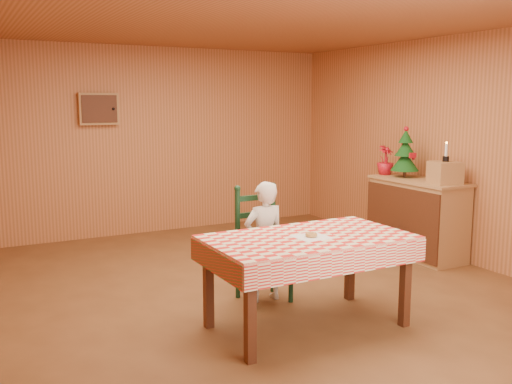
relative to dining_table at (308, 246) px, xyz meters
The scene contains 13 objects.
ground 1.22m from the dining_table, 80.69° to the left, with size 6.00×6.00×0.00m, color brown.
cabin_walls 1.91m from the dining_table, 83.99° to the left, with size 5.10×6.05×2.65m.
dining_table is the anchor object (origin of this frame).
ladder_chair 0.81m from the dining_table, 90.00° to the left, with size 0.44×0.40×1.08m.
seated_child 0.74m from the dining_table, 90.00° to the left, with size 0.41×0.27×1.12m, color silver.
napkin 0.10m from the dining_table, 90.00° to the right, with size 0.26×0.26×0.00m, color white.
donut 0.11m from the dining_table, 90.00° to the right, with size 0.10×0.10×0.03m, color #B58441.
shelf_unit 2.69m from the dining_table, 27.53° to the left, with size 0.54×1.24×0.93m.
crate 2.55m from the dining_table, 19.36° to the left, with size 0.30×0.30×0.25m, color tan.
christmas_tree 2.86m from the dining_table, 31.97° to the left, with size 0.34×0.34×0.62m.
flower_arrangement 2.97m from the dining_table, 37.46° to the left, with size 0.21×0.21×0.37m, color #AD0F1D.
candle_set 2.59m from the dining_table, 19.36° to the left, with size 0.07×0.07×0.22m.
storage_bin 2.53m from the dining_table, 30.25° to the left, with size 0.35×0.35×0.35m, color black.
Camera 1 is at (-2.65, -4.76, 1.84)m, focal length 40.00 mm.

